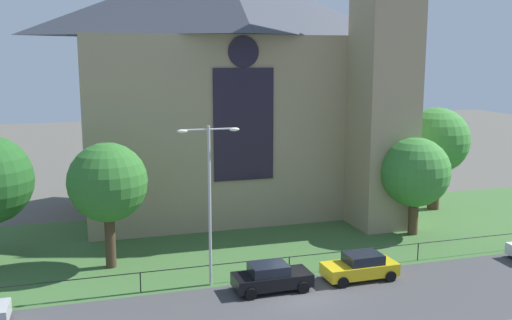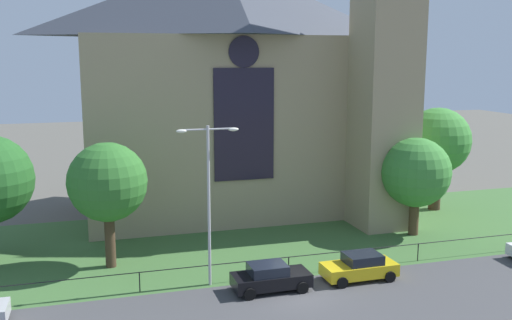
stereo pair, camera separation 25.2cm
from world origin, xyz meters
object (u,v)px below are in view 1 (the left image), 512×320
tree_right_far (436,141)px  streetlamp_near (209,186)px  tree_left_near (108,183)px  parked_car_yellow (360,267)px  parked_car_black (271,277)px  tree_right_near (415,173)px  church_building (234,85)px

tree_right_far → streetlamp_near: 23.78m
tree_left_near → parked_car_yellow: 15.41m
streetlamp_near → parked_car_black: size_ratio=2.11×
parked_car_black → parked_car_yellow: size_ratio=1.00×
tree_right_near → parked_car_black: (-12.88, -6.74, -3.72)m
tree_right_far → tree_left_near: size_ratio=1.11×
church_building → parked_car_yellow: size_ratio=6.16×
streetlamp_near → tree_right_near: bearing=17.6°
tree_right_far → parked_car_yellow: bearing=-136.4°
tree_right_far → church_building: bearing=164.3°
parked_car_yellow → parked_car_black: bearing=0.1°
church_building → tree_right_far: church_building is taller
tree_right_far → parked_car_black: 22.62m
tree_right_near → parked_car_black: bearing=-152.4°
tree_right_near → parked_car_yellow: size_ratio=1.64×
parked_car_yellow → church_building: bearing=-80.9°
tree_right_far → parked_car_yellow: tree_right_far is taller
church_building → tree_left_near: size_ratio=3.44×
streetlamp_near → parked_car_yellow: 9.77m
streetlamp_near → tree_left_near: bearing=138.6°
streetlamp_near → parked_car_black: 5.93m
tree_left_near → tree_right_near: (20.95, 0.54, -0.70)m
church_building → tree_right_near: church_building is taller
tree_right_near → streetlamp_near: streetlamp_near is taller
tree_left_near → tree_right_near: 20.97m
tree_right_near → parked_car_yellow: tree_right_near is taller
tree_right_far → parked_car_black: tree_right_far is taller
tree_left_near → parked_car_yellow: tree_left_near is taller
church_building → streetlamp_near: 16.74m
church_building → parked_car_black: church_building is taller
parked_car_black → tree_right_near: bearing=27.2°
streetlamp_near → parked_car_yellow: streetlamp_near is taller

